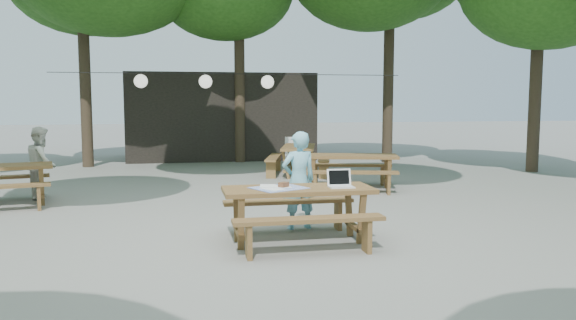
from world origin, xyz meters
The scene contains 11 objects.
ground centered at (0.00, 0.00, 0.00)m, with size 80.00×80.00×0.00m, color slate.
pavilion centered at (0.50, 10.50, 1.40)m, with size 6.00×3.00×2.80m, color black.
main_picnic_table centered at (0.65, -1.29, 0.39)m, with size 2.00×1.58×0.75m.
picnic_table_ne centered at (2.73, 3.01, 0.39)m, with size 2.24×2.02×0.75m.
picnic_table_far_e centered at (2.14, 5.56, 0.39)m, with size 2.02×2.25×0.75m.
woman centered at (0.83, -0.47, 0.73)m, with size 0.53×0.35×1.46m, color #7BC7E0.
second_person centered at (-3.55, 3.10, 0.70)m, with size 0.68×0.53×1.41m, color silver.
plastic_chair centered at (2.22, 6.72, 0.26)m, with size 0.52×0.52×0.90m.
laptop centered at (1.22, -1.34, 0.81)m, with size 0.33×0.26×0.24m.
tabletop_clutter centered at (0.39, -1.28, 0.76)m, with size 0.82×0.78×0.08m.
paper_lanterns centered at (-0.19, 6.00, 2.40)m, with size 9.00×0.34×0.38m.
Camera 1 is at (-0.92, -8.55, 1.90)m, focal length 35.00 mm.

